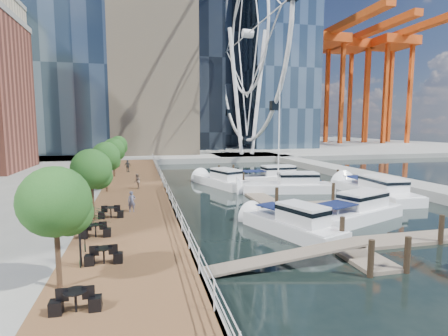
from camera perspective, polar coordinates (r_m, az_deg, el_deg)
name	(u,v)px	position (r m, az deg, el deg)	size (l,w,h in m)	color
ground	(280,240)	(22.41, 9.16, -11.52)	(520.00, 520.00, 0.00)	black
boardwalk	(134,194)	(35.20, -14.47, -4.06)	(6.00, 60.00, 1.00)	brown
seawall	(165,192)	(35.27, -9.58, -3.91)	(0.25, 60.00, 1.00)	#595954
land_far	(165,145)	(122.04, -9.67, 3.70)	(200.00, 114.00, 1.00)	gray
breakwater	(363,176)	(49.11, 21.81, -1.28)	(4.00, 60.00, 1.00)	gray
pier	(247,157)	(75.27, 3.73, 1.87)	(14.00, 12.00, 1.00)	gray
railing	(164,182)	(35.09, -9.78, -2.27)	(0.10, 60.00, 1.05)	white
floating_docks	(318,195)	(34.38, 15.04, -4.34)	(16.00, 34.00, 2.60)	#6D6051
ferris_wheel	(248,34)	(77.32, 3.89, 20.98)	(5.80, 45.60, 47.80)	white
port_cranes	(352,90)	(138.66, 20.18, 11.82)	(40.00, 52.00, 38.00)	#D84C14
street_trees	(106,156)	(33.83, -18.75, 1.84)	(2.60, 42.60, 4.60)	#3F2B1C
cafe_tables	(99,242)	(18.59, -19.69, -11.29)	(2.50, 13.70, 0.74)	black
yacht_foreground	(353,221)	(27.94, 20.37, -8.16)	(2.64, 9.86, 2.15)	white
pedestrian_near	(132,202)	(25.57, -14.83, -5.32)	(0.54, 0.35, 1.47)	#545570
pedestrian_mid	(137,181)	(34.64, -14.02, -2.14)	(0.71, 0.56, 1.47)	#866C5C
pedestrian_far	(128,166)	(47.75, -15.44, 0.32)	(0.94, 0.39, 1.60)	#2E333A
moored_yachts	(300,196)	(36.40, 12.29, -4.44)	(18.40, 34.05, 11.50)	white
cafe_seating	(82,237)	(17.02, -22.23, -10.42)	(3.20, 4.91, 2.34)	#103D16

